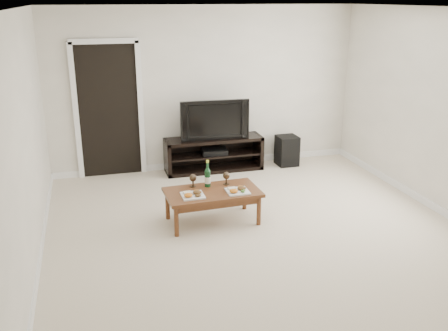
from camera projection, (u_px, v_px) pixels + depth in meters
floor at (261, 237)px, 5.93m from camera, size 5.50×5.50×0.00m
back_wall at (206, 89)px, 8.04m from camera, size 5.00×0.04×2.60m
ceiling at (267, 6)px, 5.09m from camera, size 5.00×5.50×0.04m
doorway at (109, 112)px, 7.71m from camera, size 0.90×0.02×2.05m
media_console at (214, 154)px, 8.14m from camera, size 1.59×0.45×0.55m
television at (214, 119)px, 7.95m from camera, size 1.11×0.19×0.63m
av_receiver at (214, 151)px, 8.11m from camera, size 0.43×0.34×0.08m
subwoofer at (287, 151)px, 8.41m from camera, size 0.34×0.34×0.50m
coffee_table at (213, 206)px, 6.27m from camera, size 1.19×0.68×0.42m
plate_left at (193, 194)px, 6.02m from camera, size 0.27×0.27×0.07m
plate_right at (237, 189)px, 6.15m from camera, size 0.27×0.27×0.07m
wine_bottle at (208, 173)px, 6.29m from camera, size 0.07×0.07×0.35m
goblet_left at (193, 180)px, 6.31m from camera, size 0.09×0.09×0.17m
goblet_right at (226, 178)px, 6.39m from camera, size 0.09×0.09×0.17m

